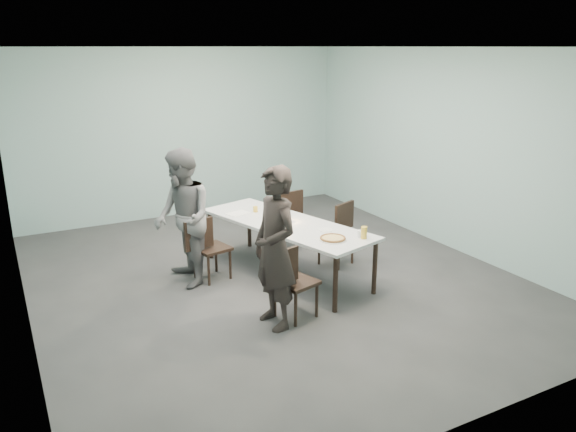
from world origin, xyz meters
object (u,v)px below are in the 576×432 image
pizza (333,238)px  beer_glass (364,233)px  diner_near (275,248)px  water_tumbler (360,234)px  chair_far_left (206,244)px  amber_tumbler (255,209)px  diner_far (183,218)px  chair_near_right (340,229)px  table (286,226)px  chair_near_left (291,278)px  chair_far_right (286,216)px  tealight (290,220)px  side_plate (326,230)px

pizza → beer_glass: beer_glass is taller
diner_near → pizza: diner_near is taller
pizza → water_tumbler: water_tumbler is taller
chair_far_left → diner_near: diner_near is taller
diner_near → amber_tumbler: size_ratio=22.72×
beer_glass → diner_far: bearing=142.8°
pizza → amber_tumbler: (-0.32, 1.54, 0.02)m
chair_near_right → water_tumbler: 1.12m
table → water_tumbler: 1.11m
table → amber_tumbler: size_ratio=34.33×
chair_near_left → pizza: 0.84m
chair_far_right → amber_tumbler: size_ratio=10.88×
tealight → water_tumbler: bearing=-64.8°
chair_far_right → water_tumbler: chair_far_right is taller
side_plate → tealight: 0.58m
tealight → amber_tumbler: (-0.21, 0.65, 0.02)m
pizza → diner_near: bearing=-161.2°
chair_far_right → side_plate: size_ratio=4.83×
chair_far_right → amber_tumbler: (-0.68, -0.36, 0.29)m
diner_far → pizza: size_ratio=5.27×
table → chair_near_left: (-0.57, -1.18, -0.19)m
chair_far_right → diner_near: diner_near is taller
amber_tumbler → tealight: bearing=-71.7°
side_plate → chair_far_right: bearing=81.1°
chair_near_left → chair_far_left: bearing=90.9°
beer_glass → amber_tumbler: size_ratio=1.88×
diner_near → beer_glass: diner_near is taller
chair_near_left → chair_far_left: 1.58m
tealight → diner_near: bearing=-124.7°
side_plate → amber_tumbler: amber_tumbler is taller
chair_far_right → chair_far_left: bearing=15.9°
chair_far_left → tealight: size_ratio=15.54×
chair_far_left → side_plate: size_ratio=4.83×
chair_far_right → tealight: chair_far_right is taller
side_plate → pizza: bearing=-108.4°
diner_far → tealight: 1.42m
tealight → beer_glass: bearing=-65.3°
chair_far_right → diner_far: bearing=11.6°
table → chair_far_left: size_ratio=3.16×
water_tumbler → chair_near_right: bearing=70.1°
diner_far → side_plate: diner_far is taller
amber_tumbler → water_tumbler: bearing=-67.5°
diner_near → chair_near_right: bearing=122.7°
table → tealight: (0.06, -0.00, 0.08)m
tealight → amber_tumbler: bearing=108.3°
table → amber_tumbler: 0.67m
chair_far_left → diner_near: (0.23, -1.55, 0.41)m
diner_near → water_tumbler: (1.30, 0.24, -0.11)m
chair_near_left → chair_near_right: (1.46, 1.23, 0.00)m
chair_near_right → side_plate: 0.87m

